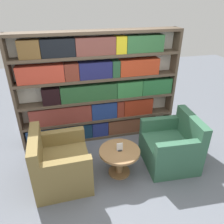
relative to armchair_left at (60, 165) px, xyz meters
The scene contains 6 objects.
ground_plane 0.94m from the armchair_left, 16.46° to the right, with size 14.00×14.00×0.00m, color slate.
bookshelf 1.56m from the armchair_left, 53.87° to the left, with size 3.04×0.30×2.10m.
armchair_left is the anchor object (origin of this frame).
armchair_right 1.87m from the armchair_left, ahead, with size 0.87×0.92×0.89m.
coffee_table 0.94m from the armchair_left, ahead, with size 0.65×0.65×0.46m.
table_sign 0.96m from the armchair_left, ahead, with size 0.10×0.06×0.14m.
Camera 1 is at (-0.69, -2.43, 2.61)m, focal length 35.00 mm.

